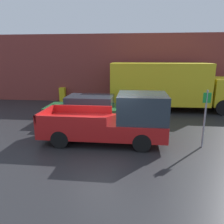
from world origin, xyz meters
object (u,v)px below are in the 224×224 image
object	(u,v)px
delivery_truck	(169,85)
parking_sign	(205,116)
car	(89,108)
newspaper_box	(63,95)
pickup_truck	(116,120)

from	to	relation	value
delivery_truck	parking_sign	bearing A→B (deg)	-85.27
delivery_truck	parking_sign	distance (m)	6.51
car	parking_sign	distance (m)	6.17
car	newspaper_box	bearing A→B (deg)	121.79
parking_sign	newspaper_box	bearing A→B (deg)	135.88
delivery_truck	parking_sign	size ratio (longest dim) A/B	3.58
pickup_truck	delivery_truck	distance (m)	6.96
pickup_truck	newspaper_box	world-z (taller)	pickup_truck
car	delivery_truck	bearing A→B (deg)	35.54
car	delivery_truck	world-z (taller)	delivery_truck
pickup_truck	delivery_truck	size ratio (longest dim) A/B	0.63
pickup_truck	newspaper_box	bearing A→B (deg)	122.07
delivery_truck	newspaper_box	world-z (taller)	delivery_truck
delivery_truck	newspaper_box	distance (m)	8.41
pickup_truck	newspaper_box	distance (m)	9.63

